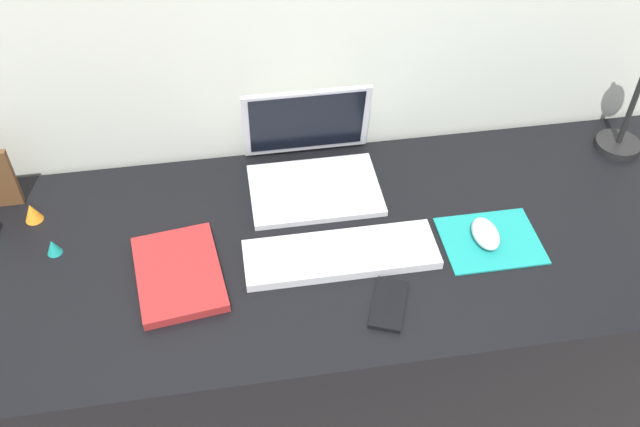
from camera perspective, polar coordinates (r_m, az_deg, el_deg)
The scene contains 11 objects.
ground_plane at distance 2.12m, azimuth -0.26°, elevation -16.34°, with size 6.00×6.00×0.00m, color gray.
back_wall at distance 1.73m, azimuth -2.24°, elevation 8.50°, with size 3.07×0.05×1.67m, color beige.
desk at distance 1.81m, azimuth -0.30°, elevation -10.55°, with size 1.87×0.65×0.74m, color black.
laptop at distance 1.65m, azimuth -0.73°, elevation 4.43°, with size 0.30×0.26×0.21m.
keyboard at distance 1.49m, azimuth 1.71°, elevation -3.34°, with size 0.41×0.13×0.02m, color silver.
mousepad at distance 1.57m, azimuth 13.67°, elevation -2.15°, with size 0.21×0.17×0.00m, color teal.
mouse at distance 1.55m, azimuth 13.30°, elevation -1.61°, with size 0.06×0.10×0.03m, color silver.
cell_phone at distance 1.41m, azimuth 5.60°, elevation -7.34°, with size 0.06×0.13×0.01m, color black.
notebook_pad at distance 1.48m, azimuth -11.40°, elevation -4.79°, with size 0.17×0.24×0.02m, color maroon.
toy_figurine_orange at distance 1.69m, azimuth -22.35°, elevation 0.09°, with size 0.04×0.04×0.04m, color orange.
toy_figurine_teal at distance 1.59m, azimuth -20.87°, elevation -2.55°, with size 0.03×0.03×0.04m, color teal.
Camera 1 is at (-0.16, -1.03, 1.85)m, focal length 39.39 mm.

